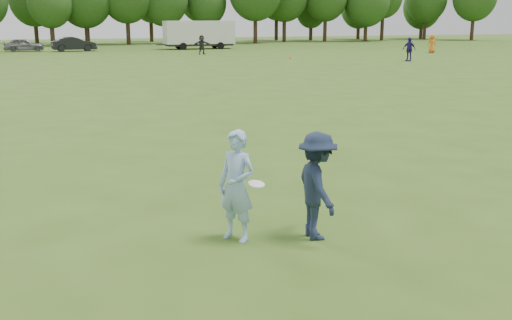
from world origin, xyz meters
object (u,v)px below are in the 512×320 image
object	(u,v)px
player_far_b	(409,49)
player_far_d	(202,45)
thrower	(237,186)
car_f	(74,44)
defender	(317,186)
car_e	(24,45)
field_cone	(290,58)
cargo_trailer	(199,33)
player_far_c	(432,44)

from	to	relation	value
player_far_b	player_far_d	world-z (taller)	player_far_b
thrower	car_f	xyz separation A→B (m)	(0.96, 59.64, -0.14)
thrower	player_far_d	distance (m)	51.13
thrower	defender	bearing A→B (deg)	37.64
car_e	car_f	world-z (taller)	car_f
car_e	field_cone	size ratio (longest dim) A/B	13.76
field_cone	cargo_trailer	distance (m)	20.21
thrower	car_e	world-z (taller)	thrower
thrower	defender	size ratio (longest dim) A/B	1.03
player_far_d	player_far_c	bearing A→B (deg)	-19.69
thrower	player_far_c	size ratio (longest dim) A/B	0.96
player_far_d	field_cone	bearing A→B (deg)	-66.66
field_cone	car_e	bearing A→B (deg)	136.14
player_far_c	car_f	xyz separation A→B (m)	(-34.41, 15.78, -0.17)
thrower	field_cone	xyz separation A→B (m)	(17.90, 39.87, -0.76)
player_far_b	thrower	bearing A→B (deg)	-64.16
player_far_c	car_e	xyz separation A→B (m)	(-39.52, 17.20, -0.24)
car_e	thrower	bearing A→B (deg)	-179.96
player_far_d	thrower	bearing A→B (deg)	-109.85
car_e	cargo_trailer	world-z (taller)	cargo_trailer
player_far_d	car_e	bearing A→B (deg)	139.76
player_far_b	player_far_c	xyz separation A→B (m)	(9.07, 9.44, -0.04)
player_far_b	car_f	bearing A→B (deg)	-161.64
player_far_c	cargo_trailer	world-z (taller)	cargo_trailer
player_far_c	field_cone	distance (m)	17.94
car_f	field_cone	size ratio (longest dim) A/B	15.54
player_far_c	cargo_trailer	bearing A→B (deg)	-30.45
player_far_b	player_far_d	xyz separation A→B (m)	(-13.77, 15.15, -0.04)
car_f	player_far_c	bearing A→B (deg)	-120.47
thrower	field_cone	world-z (taller)	thrower
cargo_trailer	field_cone	bearing A→B (deg)	-81.48
defender	field_cone	bearing A→B (deg)	-17.78
player_far_c	player_far_d	world-z (taller)	player_far_d
defender	player_far_d	size ratio (longest dim) A/B	0.94
player_far_d	car_f	bearing A→B (deg)	133.29
player_far_d	car_f	distance (m)	15.34
player_far_d	cargo_trailer	distance (m)	10.54
player_far_b	car_e	bearing A→B (deg)	-157.97
defender	car_f	world-z (taller)	defender
thrower	cargo_trailer	world-z (taller)	cargo_trailer
car_f	player_far_b	bearing A→B (deg)	-140.70
defender	cargo_trailer	distance (m)	61.71
player_far_b	car_f	xyz separation A→B (m)	(-25.34, 25.22, -0.21)
thrower	defender	distance (m)	1.30
player_far_b	car_e	world-z (taller)	player_far_b
defender	player_far_d	xyz separation A→B (m)	(11.27, 49.94, 0.06)
defender	car_f	xyz separation A→B (m)	(-0.29, 60.01, -0.11)
player_far_b	field_cone	size ratio (longest dim) A/B	6.54
car_e	field_cone	distance (m)	30.58
player_far_c	player_far_d	size ratio (longest dim) A/B	1.00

